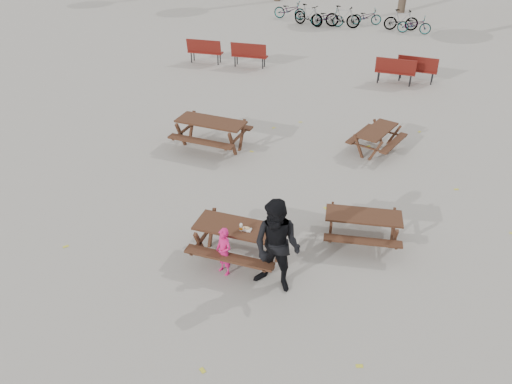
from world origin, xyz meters
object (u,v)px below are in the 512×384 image
(soda_bottle, at_px, (241,228))
(child, at_px, (224,252))
(picnic_table_north, at_px, (211,134))
(main_picnic_table, at_px, (240,234))
(food_tray, at_px, (247,230))
(adult, at_px, (277,247))
(picnic_table_far, at_px, (377,140))
(picnic_table_east, at_px, (362,228))

(soda_bottle, relative_size, child, 0.16)
(picnic_table_north, bearing_deg, main_picnic_table, -56.88)
(food_tray, height_order, adult, adult)
(picnic_table_far, bearing_deg, picnic_table_east, -159.53)
(child, bearing_deg, food_tray, 82.01)
(soda_bottle, distance_m, picnic_table_north, 5.26)
(main_picnic_table, bearing_deg, child, -103.33)
(food_tray, xyz_separation_m, picnic_table_east, (2.09, 1.43, -0.45))
(food_tray, height_order, soda_bottle, soda_bottle)
(adult, relative_size, picnic_table_far, 1.25)
(main_picnic_table, relative_size, food_tray, 10.00)
(food_tray, xyz_separation_m, picnic_table_far, (1.81, 5.88, -0.46))
(child, distance_m, adult, 1.17)
(food_tray, bearing_deg, child, -122.92)
(picnic_table_north, bearing_deg, adult, -51.91)
(main_picnic_table, relative_size, soda_bottle, 10.59)
(food_tray, relative_size, picnic_table_far, 0.12)
(food_tray, distance_m, adult, 0.96)
(soda_bottle, height_order, picnic_table_far, soda_bottle)
(picnic_table_far, bearing_deg, adult, -172.22)
(main_picnic_table, height_order, picnic_table_north, picnic_table_north)
(child, xyz_separation_m, picnic_table_north, (-2.42, 4.97, -0.09))
(food_tray, distance_m, picnic_table_far, 6.17)
(main_picnic_table, relative_size, picnic_table_north, 0.92)
(picnic_table_far, bearing_deg, picnic_table_north, 123.81)
(soda_bottle, xyz_separation_m, picnic_table_east, (2.19, 1.48, -0.51))
(food_tray, height_order, picnic_table_far, food_tray)
(soda_bottle, distance_m, child, 0.57)
(food_tray, xyz_separation_m, picnic_table_north, (-2.73, 4.50, -0.37))
(picnic_table_east, relative_size, picnic_table_far, 1.03)
(soda_bottle, xyz_separation_m, adult, (0.88, -0.49, 0.11))
(main_picnic_table, bearing_deg, soda_bottle, -56.31)
(food_tray, bearing_deg, picnic_table_north, 121.21)
(main_picnic_table, xyz_separation_m, adult, (0.96, -0.60, 0.37))
(main_picnic_table, distance_m, adult, 1.19)
(adult, bearing_deg, child, -175.34)
(child, bearing_deg, picnic_table_north, 140.92)
(soda_bottle, height_order, adult, adult)
(child, distance_m, picnic_table_east, 3.06)
(adult, height_order, picnic_table_east, adult)
(food_tray, height_order, picnic_table_east, food_tray)
(soda_bottle, height_order, child, child)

